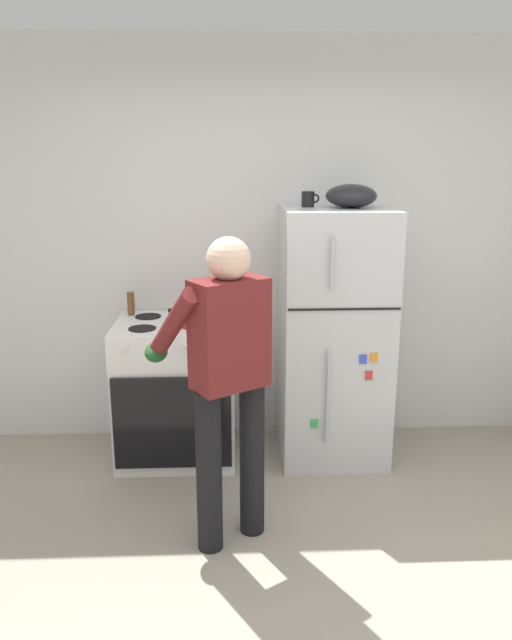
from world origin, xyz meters
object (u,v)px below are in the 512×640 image
(person_cook, at_px, (226,366))
(pepper_mill, at_px, (131,303))
(red_pot, at_px, (198,316))
(refrigerator, at_px, (333,335))
(mixing_bowl, at_px, (351,196))
(stove_range, at_px, (176,390))
(coffee_mug, at_px, (308,199))

(person_cook, height_order, pepper_mill, person_cook)
(red_pot, bearing_deg, pepper_mill, 151.48)
(refrigerator, distance_m, red_pot, 0.89)
(refrigerator, xyz_separation_m, pepper_mill, (-1.33, 0.20, 0.18))
(mixing_bowl, bearing_deg, red_pot, -176.99)
(refrigerator, distance_m, pepper_mill, 1.36)
(stove_range, relative_size, red_pot, 2.47)
(refrigerator, bearing_deg, stove_range, -179.44)
(coffee_mug, xyz_separation_m, mixing_bowl, (0.26, -0.05, 0.02))
(stove_range, bearing_deg, red_pot, -13.92)
(coffee_mug, distance_m, pepper_mill, 1.35)
(stove_range, relative_size, pepper_mill, 6.22)
(stove_range, xyz_separation_m, red_pot, (0.16, -0.04, 0.52))
(pepper_mill, bearing_deg, mixing_bowl, -8.07)
(person_cook, bearing_deg, stove_range, 109.94)
(stove_range, distance_m, person_cook, 1.11)
(person_cook, xyz_separation_m, mixing_bowl, (0.77, 0.94, 0.76))
(refrigerator, bearing_deg, pepper_mill, 171.44)
(mixing_bowl, bearing_deg, coffee_mug, 169.01)
(refrigerator, relative_size, mixing_bowl, 5.23)
(red_pot, xyz_separation_m, coffee_mug, (0.69, 0.10, 0.71))
(coffee_mug, height_order, mixing_bowl, mixing_bowl)
(stove_range, height_order, coffee_mug, coffee_mug)
(refrigerator, relative_size, coffee_mug, 14.68)
(pepper_mill, relative_size, mixing_bowl, 0.47)
(refrigerator, relative_size, pepper_mill, 11.02)
(person_cook, bearing_deg, coffee_mug, 62.38)
(red_pot, bearing_deg, mixing_bowl, 3.01)
(person_cook, bearing_deg, pepper_mill, 119.22)
(refrigerator, xyz_separation_m, coffee_mug, (-0.18, 0.05, 0.87))
(refrigerator, height_order, coffee_mug, coffee_mug)
(stove_range, bearing_deg, coffee_mug, 4.04)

